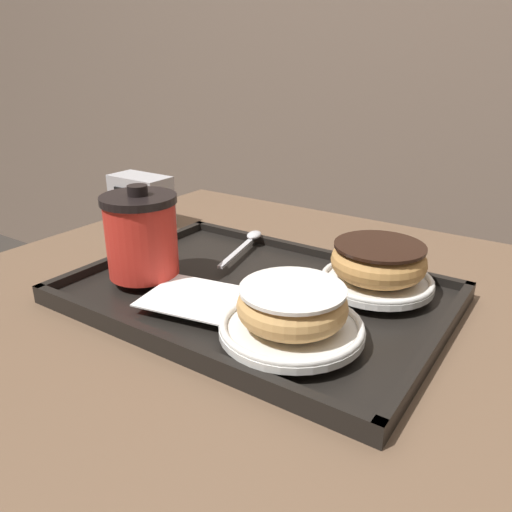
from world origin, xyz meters
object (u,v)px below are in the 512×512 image
at_px(donut_chocolate_glazed, 292,304).
at_px(spoon, 249,240).
at_px(napkin_dispenser, 141,200).
at_px(donut_plain, 379,260).
at_px(coffee_cup_front, 141,235).

distance_m(donut_chocolate_glazed, spoon, 0.29).
height_order(donut_chocolate_glazed, napkin_dispenser, napkin_dispenser).
xyz_separation_m(donut_chocolate_glazed, donut_plain, (0.03, 0.17, 0.00)).
xyz_separation_m(donut_chocolate_glazed, spoon, (-0.20, 0.21, -0.03)).
relative_size(donut_plain, spoon, 0.79).
height_order(spoon, napkin_dispenser, napkin_dispenser).
distance_m(coffee_cup_front, donut_chocolate_glazed, 0.25).
bearing_deg(donut_plain, donut_chocolate_glazed, -100.51).
height_order(donut_chocolate_glazed, donut_plain, donut_plain).
distance_m(donut_chocolate_glazed, donut_plain, 0.17).
distance_m(donut_plain, spoon, 0.24).
xyz_separation_m(spoon, napkin_dispenser, (-0.27, 0.03, 0.02)).
height_order(coffee_cup_front, donut_plain, coffee_cup_front).
relative_size(coffee_cup_front, donut_plain, 1.02).
bearing_deg(donut_plain, napkin_dispenser, 172.20).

